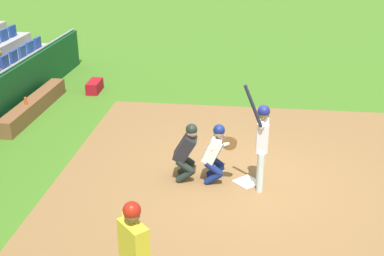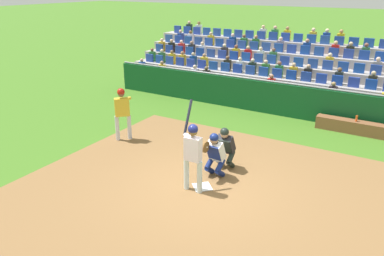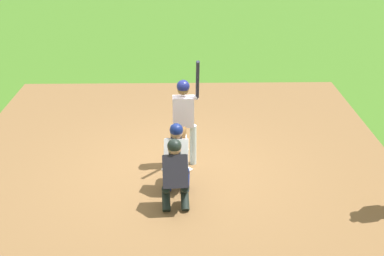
% 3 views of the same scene
% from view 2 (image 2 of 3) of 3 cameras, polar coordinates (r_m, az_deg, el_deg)
% --- Properties ---
extents(ground_plane, '(160.00, 160.00, 0.00)m').
position_cam_2_polar(ground_plane, '(9.75, 1.56, -8.92)').
color(ground_plane, '#3F6F20').
extents(infield_dirt_patch, '(8.86, 9.00, 0.01)m').
position_cam_2_polar(infield_dirt_patch, '(9.37, 0.02, -10.20)').
color(infield_dirt_patch, brown).
rests_on(infield_dirt_patch, ground_plane).
extents(home_plate_marker, '(0.62, 0.62, 0.02)m').
position_cam_2_polar(home_plate_marker, '(9.74, 1.57, -8.84)').
color(home_plate_marker, white).
rests_on(home_plate_marker, infield_dirt_patch).
extents(batter_at_plate, '(0.55, 0.52, 2.25)m').
position_cam_2_polar(batter_at_plate, '(9.12, 0.10, -3.36)').
color(batter_at_plate, silver).
rests_on(batter_at_plate, ground_plane).
extents(catcher_crouching, '(0.48, 0.71, 1.29)m').
position_cam_2_polar(catcher_crouching, '(9.94, 3.39, -3.68)').
color(catcher_crouching, navy).
rests_on(catcher_crouching, ground_plane).
extents(home_plate_umpire, '(0.48, 0.52, 1.26)m').
position_cam_2_polar(home_plate_umpire, '(10.43, 5.04, -2.67)').
color(home_plate_umpire, black).
rests_on(home_plate_umpire, ground_plane).
extents(dugout_wall, '(16.09, 0.24, 1.33)m').
position_cam_2_polar(dugout_wall, '(15.09, 14.00, 4.09)').
color(dugout_wall, '#0F4822').
rests_on(dugout_wall, ground_plane).
extents(dugout_bench, '(3.60, 0.40, 0.44)m').
position_cam_2_polar(dugout_bench, '(14.15, 25.29, -0.26)').
color(dugout_bench, brown).
rests_on(dugout_bench, ground_plane).
extents(water_bottle_on_bench, '(0.07, 0.07, 0.21)m').
position_cam_2_polar(water_bottle_on_bench, '(14.07, 23.50, 1.32)').
color(water_bottle_on_bench, '#DF5321').
rests_on(water_bottle_on_bench, dugout_bench).
extents(on_deck_batter, '(0.52, 0.48, 1.74)m').
position_cam_2_polar(on_deck_batter, '(12.44, -10.45, 2.85)').
color(on_deck_batter, silver).
rests_on(on_deck_batter, ground_plane).
extents(bleacher_stand, '(18.64, 4.69, 2.80)m').
position_cam_2_polar(bleacher_stand, '(19.04, 17.99, 7.64)').
color(bleacher_stand, '#9F9998').
rests_on(bleacher_stand, ground_plane).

